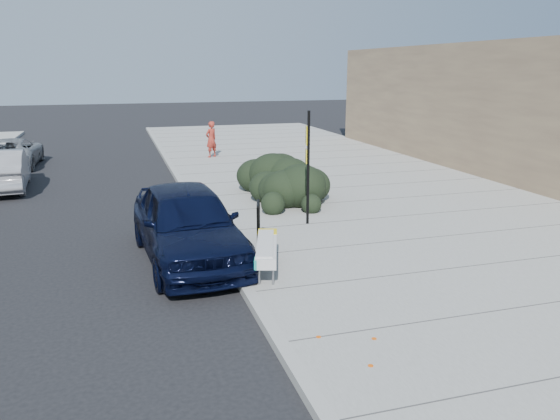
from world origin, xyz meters
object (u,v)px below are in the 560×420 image
Objects in this scene: bench at (267,248)px; bike_rack at (258,220)px; suv_silver at (13,152)px; sign_post at (308,162)px; wagon_silver at (3,170)px; sedan_navy at (187,223)px; pedestrian at (211,139)px.

bench is 1.54m from bike_rack.
bench is 17.31m from suv_silver.
sign_post is 0.68× the size of wagon_silver.
sedan_navy is at bearing 113.40° from suv_silver.
sign_post reaches higher than bike_rack.
sign_post reaches higher than suv_silver.
bike_rack is 13.43m from pedestrian.
pedestrian is (1.45, 14.89, 0.35)m from bench.
pedestrian is at bearing 73.73° from sedan_navy.
pedestrian is at bearing 108.03° from sign_post.
bike_rack is 0.24× the size of wagon_silver.
suv_silver reaches higher than bike_rack.
suv_silver is 8.62m from pedestrian.
bench is at bearing 117.51° from wagon_silver.
sedan_navy is 10.60m from wagon_silver.
wagon_silver is (-6.66, 10.73, 0.09)m from bench.
suv_silver is (-9.07, 12.72, -1.20)m from sign_post.
suv_silver is (-0.45, 5.05, -0.09)m from wagon_silver.
suv_silver is 2.71× the size of pedestrian.
suv_silver is at bearing 107.63° from sedan_navy.
sedan_navy is (-1.62, 0.01, 0.06)m from bike_rack.
wagon_silver is at bearing 96.63° from suv_silver.
suv_silver is at bearing -89.25° from wagon_silver.
bench is at bearing -107.06° from sign_post.
sign_post is at bearing 74.05° from bench.
sign_post is 15.67m from suv_silver.
pedestrian is at bearing 100.20° from bike_rack.
sign_post reaches higher than bench.
sedan_navy is (-3.36, -1.53, -0.97)m from sign_post.
sedan_navy reaches higher than bike_rack.
bench is 12.63m from wagon_silver.
suv_silver reaches higher than bench.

